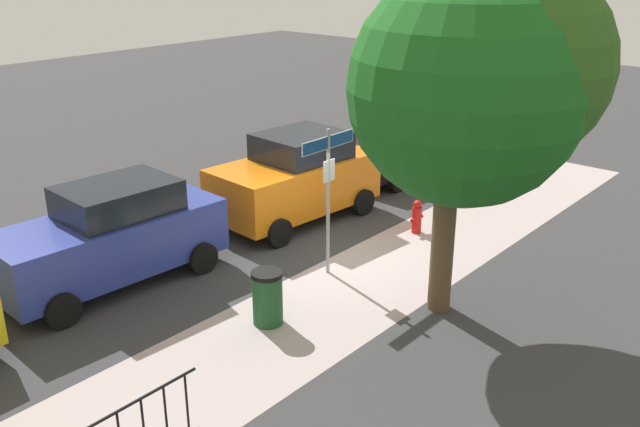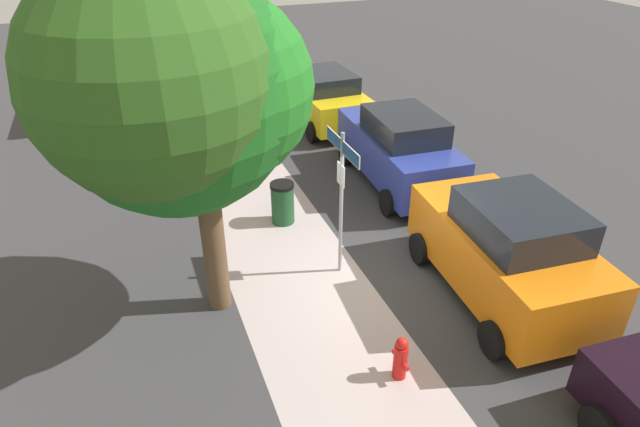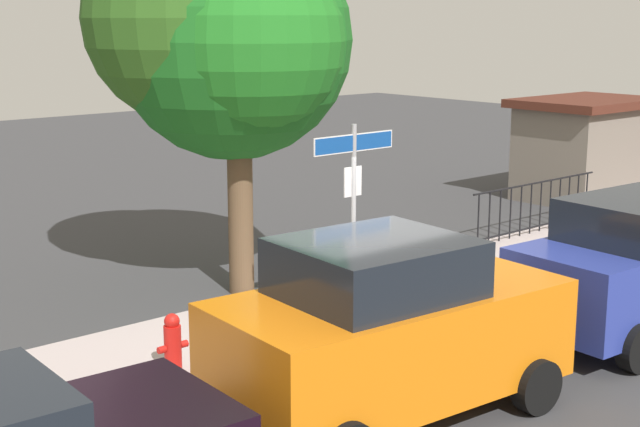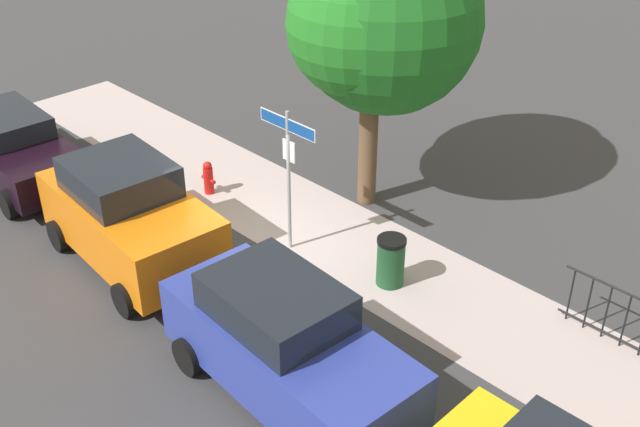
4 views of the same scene
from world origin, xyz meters
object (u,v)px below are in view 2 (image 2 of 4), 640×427
Objects in this scene: utility_shed at (121,78)px; car_blue at (399,148)px; shade_tree at (176,86)px; fire_hydrant at (400,358)px; car_yellow at (323,96)px; car_orange at (506,250)px; street_sign at (342,177)px; trash_bin at (283,203)px; car_red at (274,62)px.

car_blue is at bearing -141.77° from utility_shed.
fire_hydrant is at bearing -136.11° from shade_tree.
car_blue reaches higher than fire_hydrant.
shade_tree reaches higher than fire_hydrant.
car_blue is 4.81m from car_yellow.
car_orange is 2.98m from fire_hydrant.
fire_hydrant is (-2.91, 0.20, -1.71)m from street_sign.
fire_hydrant is 5.13m from trash_bin.
utility_shed is 9.24m from trash_bin.
car_yellow is 4.43× the size of trash_bin.
car_yellow is at bearing -14.70° from fire_hydrant.
car_orange is 9.60m from car_yellow.
car_red is 1.30× the size of utility_shed.
car_red is 10.80m from trash_bin.
car_blue is 9.61m from car_red.
fire_hydrant is (-13.85, -3.20, -0.87)m from utility_shed.
car_red is at bearing -21.72° from shade_tree.
fire_hydrant is at bearing 117.16° from car_orange.
car_orange is 0.94× the size of car_blue.
car_orange is 5.01m from trash_bin.
car_yellow is at bearing -33.49° from shade_tree.
car_blue is at bearing -76.40° from trash_bin.
street_sign is 4.29m from car_blue.
car_orange reaches higher than car_blue.
fire_hydrant is (-10.72, 2.81, -0.51)m from car_yellow.
car_blue is 3.48m from trash_bin.
trash_bin is (2.48, -2.24, -3.66)m from shade_tree.
street_sign is at bearing -84.35° from shade_tree.
street_sign is at bearing 58.73° from car_orange.
street_sign reaches higher than utility_shed.
street_sign is at bearing -3.90° from fire_hydrant.
car_orange is at bearing -125.61° from street_sign.
utility_shed reaches higher than car_yellow.
car_blue is at bearing 0.05° from car_orange.
car_yellow is (7.82, -2.61, -1.21)m from street_sign.
trash_bin is (2.21, 0.50, -1.61)m from street_sign.
car_blue is at bearing -179.06° from car_red.
car_orange is (-1.51, -5.22, -3.13)m from shade_tree.
shade_tree is at bearing 137.92° from trash_bin.
car_red is 4.70× the size of trash_bin.
car_orange is 4.24× the size of trash_bin.
utility_shed is at bearing 104.31° from car_red.
trash_bin is (-0.81, 3.34, -0.49)m from car_blue.
street_sign reaches higher than car_orange.
street_sign reaches higher than fire_hydrant.
utility_shed reaches higher than car_red.
shade_tree is at bearing 145.75° from car_yellow.
street_sign is 3.43m from shade_tree.
fire_hydrant is at bearing 156.16° from car_blue.
car_orange is 0.96× the size of car_yellow.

